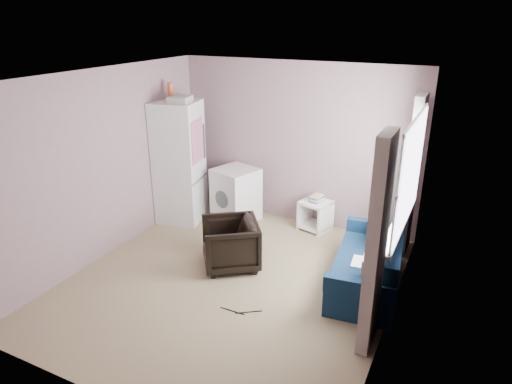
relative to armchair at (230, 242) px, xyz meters
The scene contains 8 objects.
room 0.98m from the armchair, 57.03° to the right, with size 3.84×4.24×2.54m.
armchair is the anchor object (origin of this frame).
fridge 1.84m from the armchair, 145.88° to the left, with size 0.78×0.78×2.17m.
washing_machine 1.49m from the armchair, 115.58° to the left, with size 0.76×0.76×0.85m.
side_table 1.68m from the armchair, 67.88° to the left, with size 0.51×0.51×0.57m.
sofa 1.80m from the armchair, 10.13° to the left, with size 0.93×1.74×0.74m.
window_dressing 2.15m from the armchair, 10.39° to the left, with size 0.17×2.62×2.18m.
floor_cables 1.08m from the armchair, 54.88° to the right, with size 0.46×0.18×0.01m.
Camera 1 is at (2.43, -4.26, 3.11)m, focal length 32.00 mm.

